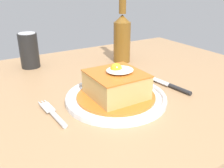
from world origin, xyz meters
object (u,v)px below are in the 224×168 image
object	(u,v)px
fork	(54,115)
soda_can	(29,50)
main_plate	(116,97)
knife	(173,87)
beer_bottle_amber	(122,36)

from	to	relation	value
fork	soda_can	xyz separation A→B (m)	(0.04, 0.39, 0.06)
main_plate	knife	world-z (taller)	main_plate
main_plate	soda_can	bearing A→B (deg)	107.40
fork	knife	xyz separation A→B (m)	(0.35, -0.02, 0.00)
main_plate	beer_bottle_amber	bearing A→B (deg)	54.29
knife	beer_bottle_amber	world-z (taller)	beer_bottle_amber
main_plate	beer_bottle_amber	size ratio (longest dim) A/B	0.99
main_plate	fork	size ratio (longest dim) A/B	1.85
main_plate	fork	world-z (taller)	main_plate
fork	soda_can	size ratio (longest dim) A/B	1.14
beer_bottle_amber	main_plate	bearing A→B (deg)	-125.71
knife	soda_can	distance (m)	0.51
soda_can	beer_bottle_amber	world-z (taller)	beer_bottle_amber
main_plate	beer_bottle_amber	xyz separation A→B (m)	(0.20, 0.27, 0.09)
main_plate	beer_bottle_amber	world-z (taller)	beer_bottle_amber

